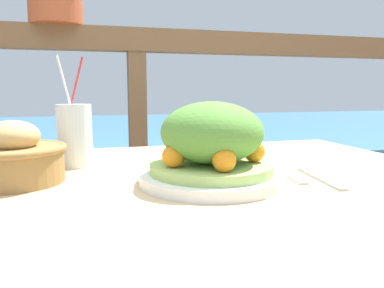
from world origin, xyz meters
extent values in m
cube|color=tan|center=(0.00, 0.00, 0.68)|extent=(1.16, 0.92, 0.04)
cube|color=tan|center=(0.52, 0.40, 0.33)|extent=(0.06, 0.06, 0.66)
cube|color=brown|center=(0.00, 0.86, 1.07)|extent=(2.80, 0.08, 0.09)
cube|color=brown|center=(0.00, 0.86, 0.51)|extent=(0.07, 0.07, 1.03)
cube|color=teal|center=(0.00, 3.36, 0.24)|extent=(12.00, 4.00, 0.48)
cylinder|color=white|center=(0.03, -0.03, 0.71)|extent=(0.27, 0.27, 0.02)
cylinder|color=#A8C66B|center=(0.03, -0.03, 0.73)|extent=(0.23, 0.23, 0.02)
ellipsoid|color=#568E38|center=(0.03, -0.03, 0.80)|extent=(0.19, 0.19, 0.11)
sphere|color=orange|center=(0.11, -0.04, 0.76)|extent=(0.04, 0.04, 0.04)
sphere|color=orange|center=(0.04, 0.05, 0.76)|extent=(0.04, 0.04, 0.04)
sphere|color=orange|center=(-0.05, -0.05, 0.76)|extent=(0.04, 0.04, 0.04)
sphere|color=orange|center=(0.02, -0.11, 0.76)|extent=(0.04, 0.04, 0.04)
cylinder|color=silver|center=(-0.22, 0.20, 0.77)|extent=(0.08, 0.08, 0.14)
cylinder|color=white|center=(-0.23, 0.19, 0.84)|extent=(0.05, 0.04, 0.21)
cylinder|color=red|center=(-0.23, 0.21, 0.84)|extent=(0.06, 0.03, 0.21)
cylinder|color=olive|center=(-0.33, 0.07, 0.74)|extent=(0.18, 0.18, 0.07)
torus|color=olive|center=(-0.33, 0.07, 0.77)|extent=(0.19, 0.19, 0.01)
ellipsoid|color=tan|center=(-0.33, 0.07, 0.79)|extent=(0.10, 0.10, 0.06)
cylinder|color=#A34C2D|center=(-0.30, 0.86, 1.17)|extent=(0.20, 0.20, 0.11)
cube|color=silver|center=(0.20, 0.00, 0.71)|extent=(0.03, 0.18, 0.00)
cube|color=silver|center=(0.24, -0.06, 0.71)|extent=(0.04, 0.18, 0.00)
sphere|color=orange|center=(0.20, 0.37, 0.74)|extent=(0.07, 0.07, 0.07)
camera|label=1|loc=(-0.19, -0.68, 0.88)|focal=35.00mm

